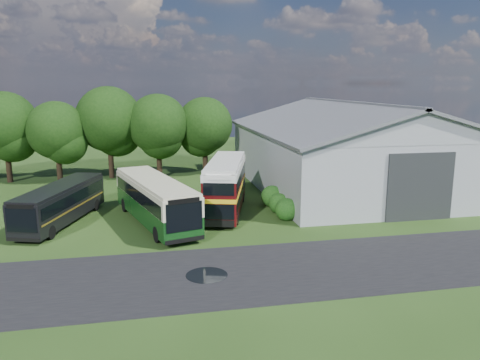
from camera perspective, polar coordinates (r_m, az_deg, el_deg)
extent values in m
plane|color=#1C3410|center=(27.93, -1.81, -8.94)|extent=(120.00, 120.00, 0.00)
cube|color=black|center=(25.88, 6.02, -10.72)|extent=(60.00, 8.00, 0.02)
cylinder|color=black|center=(24.97, -4.08, -11.54)|extent=(2.20, 2.20, 0.01)
cube|color=gray|center=(46.59, 13.21, 2.63)|extent=(18.00, 24.00, 5.50)
cube|color=#2D3033|center=(36.20, 21.12, -0.80)|extent=(5.20, 0.18, 5.00)
cylinder|color=black|center=(52.72, -26.36, 1.60)|extent=(0.56, 0.56, 3.42)
sphere|color=black|center=(52.24, -26.77, 6.11)|extent=(6.46, 6.46, 6.46)
cylinder|color=black|center=(50.71, -21.16, 1.46)|extent=(0.56, 0.56, 3.06)
sphere|color=black|center=(50.24, -21.48, 5.66)|extent=(5.78, 5.78, 5.78)
cylinder|color=black|center=(51.34, -15.44, 2.25)|extent=(0.56, 0.56, 3.60)
sphere|color=black|center=(50.84, -15.71, 7.15)|extent=(6.80, 6.80, 6.80)
cylinder|color=black|center=(50.27, -9.82, 2.15)|extent=(0.56, 0.56, 3.31)
sphere|color=black|center=(49.77, -9.98, 6.75)|extent=(6.26, 6.26, 6.26)
cylinder|color=black|center=(51.44, -4.27, 2.42)|extent=(0.56, 0.56, 3.17)
sphere|color=black|center=(50.97, -4.33, 6.72)|extent=(5.98, 5.98, 5.98)
sphere|color=#194714|center=(34.72, 5.67, -4.83)|extent=(1.70, 1.70, 1.70)
sphere|color=#194714|center=(36.56, 4.75, -3.96)|extent=(1.60, 1.60, 1.60)
sphere|color=#194714|center=(38.42, 3.91, -3.18)|extent=(1.80, 1.80, 1.80)
cube|color=#0E3410|center=(33.82, -10.33, -2.32)|extent=(5.82, 11.93, 2.89)
cube|color=#43090B|center=(36.01, -1.75, -0.55)|extent=(4.93, 9.89, 3.84)
cube|color=black|center=(35.76, -21.00, -2.57)|extent=(5.26, 10.22, 2.48)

